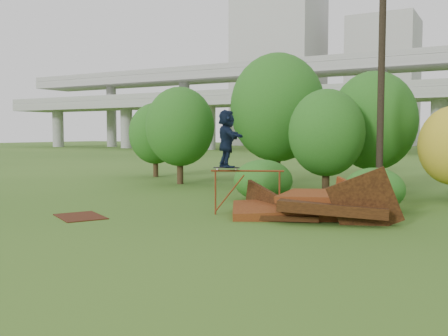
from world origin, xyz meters
The scene contains 17 objects.
ground centered at (0.00, 0.00, 0.00)m, with size 240.00×240.00×0.00m, color #2D5116.
scrap_pile centered at (1.98, 2.75, 0.35)m, with size 5.96×3.86×2.29m.
grind_rail centered at (-0.07, 2.32, 1.12)m, with size 2.27×1.12×1.54m.
skateboard centered at (-0.71, 2.02, 1.61)m, with size 0.90×0.59×0.09m.
skater centered at (-0.71, 2.02, 2.60)m, with size 1.81×0.58×1.95m, color black.
flat_plate centered at (-4.73, -0.78, 0.01)m, with size 1.88×1.34×0.03m, color #3B1A0C.
tree_0 centered at (-7.94, 9.87, 3.14)m, with size 3.76×3.76×5.31m.
tree_1 centered at (-3.26, 12.37, 4.17)m, with size 5.11×5.11×7.11m.
tree_2 centered at (0.65, 8.72, 2.80)m, with size 3.36×3.36×4.74m.
tree_3 centered at (2.00, 11.83, 3.38)m, with size 4.16×4.16×5.78m.
tree_6 centered at (-11.86, 12.86, 2.76)m, with size 3.37×3.37×4.71m.
shrub_left centered at (-1.09, 5.82, 0.85)m, with size 2.46×2.27×1.70m, color #1D4A13.
shrub_right centered at (3.50, 5.34, 0.78)m, with size 2.20×2.01×1.56m, color #1D4A13.
utility_pole centered at (3.06, 8.26, 4.99)m, with size 1.40×0.28×9.83m.
freeway_overpass centered at (0.00, 62.92, 10.32)m, with size 160.00×15.00×13.70m.
building_left centered at (-38.00, 95.00, 17.50)m, with size 18.00×16.00×35.00m, color #9E9E99.
building_right centered at (-16.00, 102.00, 14.00)m, with size 14.00×14.00×28.00m, color #9E9E99.
Camera 1 is at (7.44, -12.80, 2.78)m, focal length 40.00 mm.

